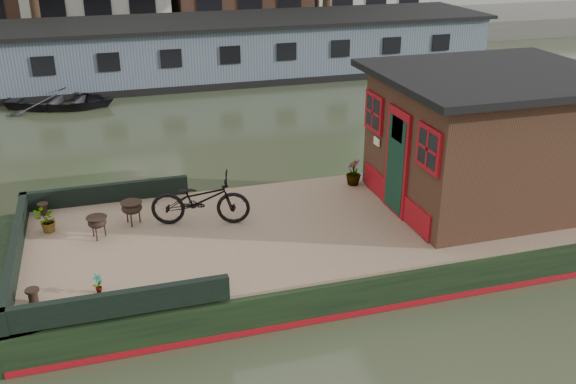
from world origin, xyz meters
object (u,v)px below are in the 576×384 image
object	(u,v)px
cabin	(488,138)
brazier_front	(98,227)
dinghy	(60,96)
bicycle	(200,200)
brazier_rear	(132,213)

from	to	relation	value
cabin	brazier_front	xyz separation A→B (m)	(-6.88, 0.46, -1.04)
brazier_front	dinghy	size ratio (longest dim) A/B	0.12
bicycle	dinghy	size ratio (longest dim) A/B	0.51
brazier_front	brazier_rear	xyz separation A→B (m)	(0.58, 0.37, 0.02)
cabin	bicycle	bearing A→B (deg)	174.19
cabin	brazier_rear	bearing A→B (deg)	172.46
brazier_front	dinghy	world-z (taller)	brazier_front
brazier_rear	bicycle	bearing A→B (deg)	-15.18
cabin	dinghy	world-z (taller)	cabin
cabin	brazier_rear	size ratio (longest dim) A/B	9.59
bicycle	brazier_front	distance (m)	1.74
cabin	brazier_rear	distance (m)	6.43
dinghy	cabin	bearing A→B (deg)	-127.67
cabin	dinghy	xyz separation A→B (m)	(-7.77, 11.37, -1.53)
cabin	brazier_rear	world-z (taller)	cabin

